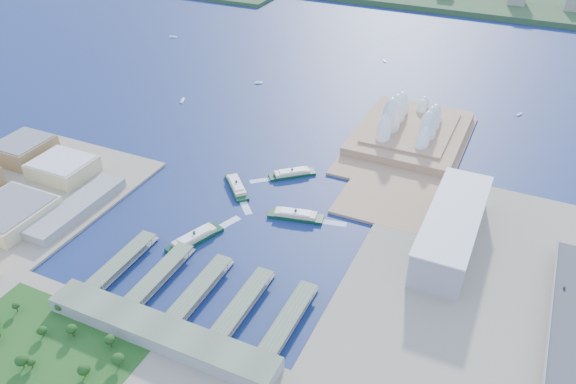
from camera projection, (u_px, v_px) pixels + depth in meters
The scene contains 18 objects.
ground at pixel (231, 239), 547.64m from camera, with size 3000.00×3000.00×0.00m, color #0F1B49.
east_land at pixel (474, 358), 424.57m from camera, with size 240.00×500.00×3.00m, color gray.
peninsula at pixel (408, 144), 705.46m from camera, with size 135.00×220.00×3.00m, color #A17A58.
opera_house at pixel (413, 115), 704.61m from camera, with size 134.00×180.00×58.00m, color white, non-canonical shape.
toaster_building at pixel (452, 228), 528.15m from camera, with size 45.00×155.00×35.00m, color gray.
ferry_wharves at pixel (201, 288), 483.46m from camera, with size 184.00×90.00×9.30m, color #5A684E, non-canonical shape.
terminal_building at pixel (160, 333), 435.37m from camera, with size 200.00×28.00×12.00m, color gray.
park at pixel (34, 350), 419.09m from camera, with size 150.00×110.00×16.00m, color #194714, non-canonical shape.
ferry_a at pixel (236, 185), 619.75m from camera, with size 14.20×55.78×10.55m, color #0C331D, non-canonical shape.
ferry_b at pixel (292, 172), 642.48m from camera, with size 13.67×53.72×10.16m, color #0C331D, non-canonical shape.
ferry_c at pixel (194, 236), 541.90m from camera, with size 15.34×60.27×11.40m, color #0C331D, non-canonical shape.
ferry_d at pixel (296, 213), 573.97m from camera, with size 14.53×57.09×10.80m, color #0C331D, non-canonical shape.
boat_a at pixel (183, 100), 816.43m from camera, with size 3.86×15.43×2.98m, color white, non-canonical shape.
boat_b at pixel (259, 83), 871.21m from camera, with size 3.94×11.25×3.04m, color white, non-canonical shape.
boat_c at pixel (519, 114), 778.29m from camera, with size 3.09×10.60×2.38m, color white, non-canonical shape.
boat_d at pixel (173, 37), 1057.14m from camera, with size 3.58×16.36×2.76m, color white, non-canonical shape.
boat_e at pixel (384, 61), 950.63m from camera, with size 3.03×9.52×2.34m, color white, non-canonical shape.
car_c at pixel (564, 289), 467.19m from camera, with size 1.94×4.76×1.38m, color slate.
Camera 1 is at (232.57, -367.29, 340.80)m, focal length 35.00 mm.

